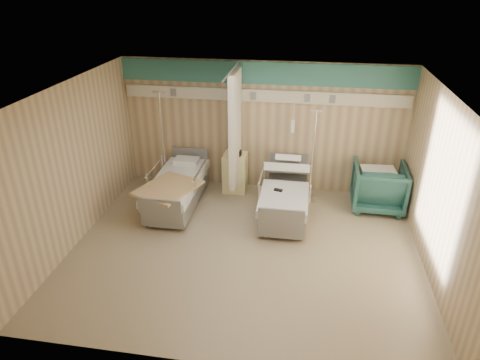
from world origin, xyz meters
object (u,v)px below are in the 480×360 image
at_px(bedside_cabinet, 235,173).
at_px(iv_stand_right, 311,183).
at_px(bed_right, 285,201).
at_px(visitor_armchair, 378,187).
at_px(iv_stand_left, 165,170).
at_px(bed_left, 177,192).

height_order(bedside_cabinet, iv_stand_right, iv_stand_right).
bearing_deg(bed_right, bedside_cabinet, 141.95).
distance_m(bed_right, visitor_armchair, 1.95).
bearing_deg(iv_stand_left, bed_left, -56.14).
distance_m(bed_right, iv_stand_right, 0.87).
bearing_deg(bedside_cabinet, visitor_armchair, -5.71).
relative_size(bed_left, iv_stand_left, 0.98).
xyz_separation_m(visitor_armchair, iv_stand_left, (-4.53, 0.12, -0.02)).
bearing_deg(bedside_cabinet, bed_left, -139.40).
height_order(iv_stand_right, iv_stand_left, iv_stand_left).
bearing_deg(iv_stand_left, iv_stand_right, -0.23).
xyz_separation_m(bed_right, bed_left, (-2.20, 0.00, 0.00)).
bearing_deg(bed_left, bedside_cabinet, 40.60).
relative_size(bed_right, iv_stand_left, 0.98).
relative_size(bed_right, bedside_cabinet, 2.54).
relative_size(visitor_armchair, iv_stand_right, 0.53).
xyz_separation_m(bed_left, iv_stand_left, (-0.48, 0.72, 0.14)).
height_order(bed_left, iv_stand_left, iv_stand_left).
height_order(bed_right, bed_left, same).
relative_size(bed_left, bedside_cabinet, 2.54).
xyz_separation_m(bed_left, visitor_armchair, (4.05, 0.60, 0.16)).
distance_m(bedside_cabinet, iv_stand_right, 1.66).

